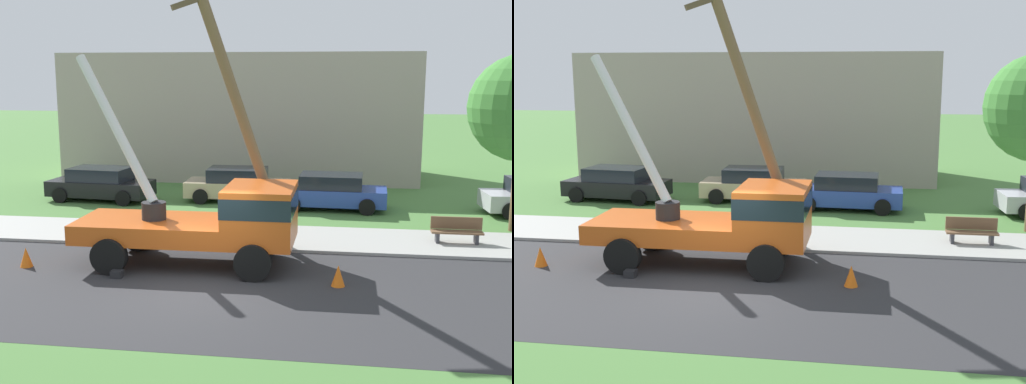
% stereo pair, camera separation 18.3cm
% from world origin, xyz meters
% --- Properties ---
extents(ground_plane, '(120.00, 120.00, 0.00)m').
position_xyz_m(ground_plane, '(0.00, 12.00, 0.00)').
color(ground_plane, '#477538').
extents(road_asphalt, '(80.00, 7.39, 0.01)m').
position_xyz_m(road_asphalt, '(0.00, 0.00, 0.00)').
color(road_asphalt, '#2B2B2D').
rests_on(road_asphalt, ground).
extents(sidewalk_strip, '(80.00, 3.12, 0.10)m').
position_xyz_m(sidewalk_strip, '(0.00, 5.25, 0.05)').
color(sidewalk_strip, '#9E9E99').
rests_on(sidewalk_strip, ground).
extents(utility_truck, '(6.76, 3.20, 5.98)m').
position_xyz_m(utility_truck, '(-0.07, 2.11, 1.41)').
color(utility_truck, '#C65119').
rests_on(utility_truck, ground).
extents(leaning_utility_pole, '(3.29, 2.11, 8.58)m').
position_xyz_m(leaning_utility_pole, '(0.45, 3.22, 4.39)').
color(leaning_utility_pole, brown).
rests_on(leaning_utility_pole, ground).
extents(traffic_cone_ahead, '(0.36, 0.36, 0.56)m').
position_xyz_m(traffic_cone_ahead, '(3.43, 0.80, 0.28)').
color(traffic_cone_ahead, orange).
rests_on(traffic_cone_ahead, ground).
extents(traffic_cone_behind, '(0.36, 0.36, 0.56)m').
position_xyz_m(traffic_cone_behind, '(-5.37, 1.20, 0.28)').
color(traffic_cone_behind, orange).
rests_on(traffic_cone_behind, ground).
extents(parked_sedan_black, '(4.55, 2.28, 1.42)m').
position_xyz_m(parked_sedan_black, '(-6.92, 10.64, 0.71)').
color(parked_sedan_black, black).
rests_on(parked_sedan_black, ground).
extents(parked_sedan_tan, '(4.44, 2.09, 1.42)m').
position_xyz_m(parked_sedan_tan, '(-1.05, 11.37, 0.71)').
color(parked_sedan_tan, tan).
rests_on(parked_sedan_tan, ground).
extents(parked_sedan_blue, '(4.46, 2.13, 1.42)m').
position_xyz_m(parked_sedan_blue, '(2.97, 10.26, 0.71)').
color(parked_sedan_blue, '#263F99').
rests_on(parked_sedan_blue, ground).
extents(park_bench, '(1.60, 0.45, 0.90)m').
position_xyz_m(park_bench, '(7.09, 5.32, 0.46)').
color(park_bench, brown).
rests_on(park_bench, ground).
extents(lowrise_building_backdrop, '(18.00, 6.00, 6.40)m').
position_xyz_m(lowrise_building_backdrop, '(-1.96, 18.35, 3.20)').
color(lowrise_building_backdrop, '#A5998C').
rests_on(lowrise_building_backdrop, ground).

